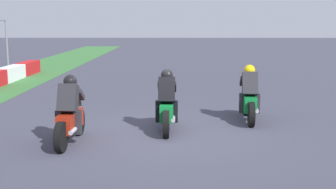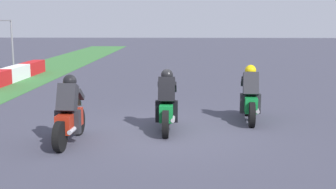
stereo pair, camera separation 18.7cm
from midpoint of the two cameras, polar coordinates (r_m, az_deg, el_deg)
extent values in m
plane|color=#393947|center=(10.64, -0.87, -4.97)|extent=(120.00, 120.00, 0.00)
cube|color=silver|center=(21.00, -20.01, 2.56)|extent=(2.25, 0.60, 0.64)
cube|color=red|center=(23.15, -18.02, 3.27)|extent=(2.25, 0.60, 0.64)
cylinder|color=slate|center=(25.31, -20.42, 6.02)|extent=(0.10, 0.10, 2.73)
cylinder|color=black|center=(12.69, 9.75, -1.24)|extent=(0.65, 0.19, 0.64)
cylinder|color=black|center=(11.33, 10.33, -2.57)|extent=(0.65, 0.19, 0.64)
cube|color=#117530|center=(11.98, 10.05, -1.02)|extent=(1.12, 0.40, 0.40)
ellipsoid|color=#117530|center=(12.02, 10.05, 0.47)|extent=(0.50, 0.33, 0.24)
cube|color=red|center=(11.47, 10.27, -1.39)|extent=(0.07, 0.16, 0.08)
cylinder|color=#A5A5AD|center=(11.67, 10.96, -1.97)|extent=(0.43, 0.13, 0.10)
cube|color=black|center=(11.79, 10.16, 1.37)|extent=(0.51, 0.43, 0.66)
sphere|color=gold|center=(11.97, 10.12, 3.13)|extent=(0.32, 0.32, 0.30)
cube|color=slate|center=(12.41, 9.89, 0.94)|extent=(0.17, 0.27, 0.23)
cube|color=black|center=(11.84, 9.13, -1.12)|extent=(0.19, 0.15, 0.52)
cube|color=black|center=(11.88, 11.06, -1.14)|extent=(0.19, 0.15, 0.52)
cube|color=black|center=(12.15, 9.16, 1.73)|extent=(0.39, 0.13, 0.31)
cube|color=black|center=(12.18, 10.85, 1.71)|extent=(0.39, 0.13, 0.31)
cylinder|color=black|center=(11.47, -0.54, -2.25)|extent=(0.64, 0.14, 0.64)
cylinder|color=black|center=(10.11, -0.78, -3.88)|extent=(0.64, 0.14, 0.64)
cube|color=#117530|center=(10.75, -0.66, -2.08)|extent=(1.10, 0.33, 0.40)
ellipsoid|color=#117530|center=(10.79, -0.64, -0.41)|extent=(0.48, 0.30, 0.24)
cube|color=red|center=(10.25, -0.75, -2.54)|extent=(0.06, 0.16, 0.08)
cylinder|color=#A5A5AD|center=(10.43, 0.16, -3.17)|extent=(0.42, 0.10, 0.10)
cube|color=black|center=(10.56, -0.68, 0.58)|extent=(0.49, 0.40, 0.66)
sphere|color=black|center=(10.73, -0.64, 2.55)|extent=(0.30, 0.30, 0.30)
cube|color=#459871|center=(11.18, -0.58, 0.15)|extent=(0.16, 0.26, 0.23)
cube|color=black|center=(10.64, -1.75, -2.20)|extent=(0.18, 0.14, 0.52)
cube|color=black|center=(10.63, 0.40, -2.21)|extent=(0.18, 0.14, 0.52)
cube|color=black|center=(10.94, -1.56, 0.99)|extent=(0.39, 0.10, 0.31)
cube|color=black|center=(10.93, 0.33, 0.99)|extent=(0.39, 0.10, 0.31)
cylinder|color=black|center=(10.59, -12.05, -3.47)|extent=(0.65, 0.17, 0.64)
cylinder|color=black|center=(9.29, -14.32, -5.40)|extent=(0.65, 0.17, 0.64)
cube|color=maroon|center=(9.89, -13.15, -3.36)|extent=(1.11, 0.37, 0.40)
ellipsoid|color=maroon|center=(9.92, -13.05, -1.55)|extent=(0.49, 0.32, 0.24)
cube|color=red|center=(9.41, -14.03, -3.93)|extent=(0.07, 0.16, 0.08)
cylinder|color=#A5A5AD|center=(9.55, -12.79, -4.61)|extent=(0.42, 0.12, 0.10)
cube|color=#232327|center=(9.70, -13.43, -0.50)|extent=(0.50, 0.42, 0.66)
sphere|color=black|center=(9.85, -13.14, 1.67)|extent=(0.31, 0.31, 0.30)
cube|color=#33665E|center=(10.29, -12.44, -0.90)|extent=(0.17, 0.27, 0.23)
cube|color=#232327|center=(9.84, -14.46, -3.48)|extent=(0.19, 0.15, 0.52)
cube|color=#232327|center=(9.73, -12.21, -3.55)|extent=(0.19, 0.15, 0.52)
cube|color=#232327|center=(10.10, -13.80, 0.00)|extent=(0.39, 0.12, 0.31)
cube|color=#232327|center=(10.00, -11.83, -0.02)|extent=(0.39, 0.12, 0.31)
camera|label=1|loc=(0.09, -90.50, -0.08)|focal=46.85mm
camera|label=2|loc=(0.09, 89.50, 0.08)|focal=46.85mm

